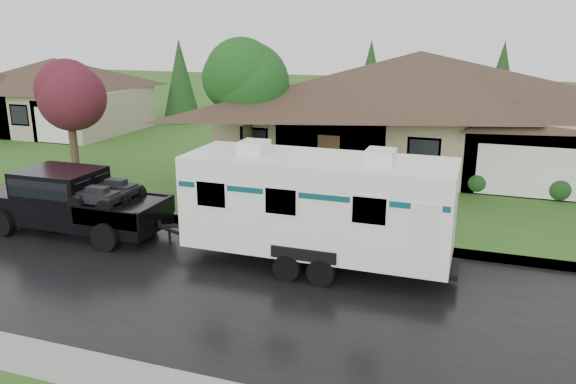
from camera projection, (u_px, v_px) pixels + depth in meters
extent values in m
plane|color=#32591B|center=(289.00, 262.00, 16.88)|extent=(140.00, 140.00, 0.00)
cube|color=black|center=(265.00, 290.00, 15.06)|extent=(140.00, 8.00, 0.01)
cube|color=gray|center=(311.00, 235.00, 18.90)|extent=(140.00, 0.50, 0.15)
cube|color=#32591B|center=(379.00, 157.00, 30.47)|extent=(140.00, 26.00, 0.15)
cube|color=tan|center=(416.00, 134.00, 28.50)|extent=(18.00, 10.00, 3.00)
pyramid|color=#3C2920|center=(421.00, 51.00, 27.35)|extent=(19.44, 10.80, 2.60)
cube|color=tan|center=(535.00, 156.00, 24.11)|extent=(5.76, 4.00, 2.70)
cube|color=tan|center=(59.00, 110.00, 37.89)|extent=(10.00, 8.00, 2.80)
pyramid|color=#3C2920|center=(53.00, 58.00, 36.95)|extent=(10.80, 8.64, 2.00)
cube|color=tan|center=(76.00, 118.00, 35.17)|extent=(3.20, 4.00, 2.52)
cylinder|color=#382B1E|center=(248.00, 148.00, 25.65)|extent=(0.42, 0.42, 2.76)
sphere|color=#1F5B1D|center=(247.00, 81.00, 24.81)|extent=(3.81, 3.81, 3.81)
cylinder|color=#382B1E|center=(74.00, 148.00, 26.80)|extent=(0.38, 0.38, 2.30)
sphere|color=#591B28|center=(68.00, 95.00, 26.10)|extent=(3.18, 3.18, 3.18)
sphere|color=#143814|center=(267.00, 164.00, 26.49)|extent=(1.00, 1.00, 1.00)
sphere|color=#143814|center=(332.00, 169.00, 25.50)|extent=(1.00, 1.00, 1.00)
sphere|color=#143814|center=(402.00, 175.00, 24.51)|extent=(1.00, 1.00, 1.00)
sphere|color=#143814|center=(477.00, 181.00, 23.52)|extent=(1.00, 1.00, 1.00)
sphere|color=#143814|center=(560.00, 187.00, 22.53)|extent=(1.00, 1.00, 1.00)
cube|color=black|center=(73.00, 208.00, 19.20)|extent=(6.56, 2.19, 0.94)
cube|color=black|center=(17.00, 194.00, 19.88)|extent=(1.75, 2.13, 0.38)
cube|color=black|center=(60.00, 184.00, 19.11)|extent=(2.62, 2.05, 0.98)
cube|color=black|center=(60.00, 182.00, 19.09)|extent=(2.40, 2.10, 0.60)
cube|color=black|center=(124.00, 208.00, 18.49)|extent=(2.40, 2.08, 0.07)
cylinder|color=black|center=(3.00, 222.00, 18.99)|extent=(0.92, 0.35, 0.92)
cylinder|color=black|center=(48.00, 205.00, 20.94)|extent=(0.92, 0.35, 0.92)
cylinder|color=black|center=(106.00, 237.00, 17.69)|extent=(0.92, 0.35, 0.92)
cylinder|color=black|center=(144.00, 216.00, 19.63)|extent=(0.92, 0.35, 0.92)
cube|color=white|center=(318.00, 203.00, 16.16)|extent=(7.65, 2.62, 2.68)
cube|color=black|center=(317.00, 251.00, 16.58)|extent=(8.09, 1.31, 0.15)
cube|color=#0B434D|center=(318.00, 183.00, 16.00)|extent=(7.50, 2.64, 0.15)
cube|color=white|center=(254.00, 147.00, 16.36)|extent=(0.76, 0.87, 0.35)
cube|color=white|center=(380.00, 156.00, 15.19)|extent=(0.76, 0.87, 0.35)
cylinder|color=black|center=(287.00, 268.00, 15.58)|extent=(0.76, 0.26, 0.76)
cylinder|color=black|center=(313.00, 237.00, 17.92)|extent=(0.76, 0.26, 0.76)
cylinder|color=black|center=(321.00, 272.00, 15.27)|extent=(0.76, 0.26, 0.76)
cylinder|color=black|center=(343.00, 240.00, 17.61)|extent=(0.76, 0.26, 0.76)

